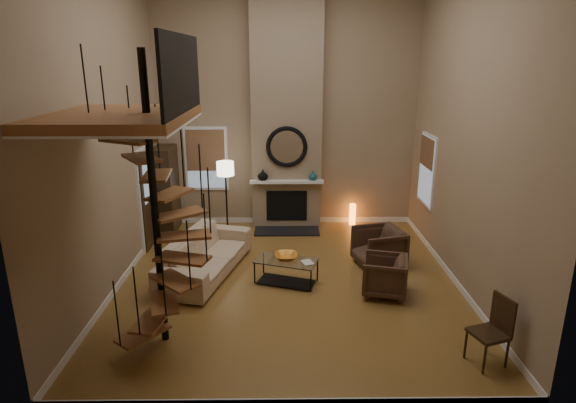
{
  "coord_description": "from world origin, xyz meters",
  "views": [
    {
      "loc": [
        -0.1,
        -7.85,
        3.91
      ],
      "look_at": [
        0.0,
        0.4,
        1.4
      ],
      "focal_mm": 29.77,
      "sensor_mm": 36.0,
      "label": 1
    }
  ],
  "objects_px": {
    "coffee_table": "(286,269)",
    "floor_lamp": "(226,175)",
    "armchair_near": "(382,247)",
    "side_chair": "(494,327)",
    "hutch": "(166,191)",
    "armchair_far": "(389,276)",
    "accent_lamp": "(352,215)",
    "sofa": "(205,254)"
  },
  "relations": [
    {
      "from": "coffee_table",
      "to": "floor_lamp",
      "type": "distance_m",
      "value": 3.02
    },
    {
      "from": "armchair_near",
      "to": "side_chair",
      "type": "xyz_separation_m",
      "value": [
        0.82,
        -3.15,
        0.17
      ]
    },
    {
      "from": "floor_lamp",
      "to": "hutch",
      "type": "bearing_deg",
      "value": 166.39
    },
    {
      "from": "coffee_table",
      "to": "hutch",
      "type": "bearing_deg",
      "value": 134.2
    },
    {
      "from": "armchair_near",
      "to": "armchair_far",
      "type": "height_order",
      "value": "armchair_near"
    },
    {
      "from": "armchair_near",
      "to": "armchair_far",
      "type": "bearing_deg",
      "value": -21.24
    },
    {
      "from": "armchair_near",
      "to": "accent_lamp",
      "type": "relative_size",
      "value": 1.61
    },
    {
      "from": "accent_lamp",
      "to": "armchair_near",
      "type": "bearing_deg",
      "value": -83.76
    },
    {
      "from": "armchair_far",
      "to": "accent_lamp",
      "type": "xyz_separation_m",
      "value": [
        -0.11,
        3.57,
        -0.1
      ]
    },
    {
      "from": "sofa",
      "to": "armchair_near",
      "type": "height_order",
      "value": "sofa"
    },
    {
      "from": "accent_lamp",
      "to": "side_chair",
      "type": "relative_size",
      "value": 0.58
    },
    {
      "from": "side_chair",
      "to": "floor_lamp",
      "type": "bearing_deg",
      "value": 129.87
    },
    {
      "from": "floor_lamp",
      "to": "side_chair",
      "type": "height_order",
      "value": "floor_lamp"
    },
    {
      "from": "armchair_far",
      "to": "accent_lamp",
      "type": "bearing_deg",
      "value": -164.27
    },
    {
      "from": "armchair_near",
      "to": "floor_lamp",
      "type": "height_order",
      "value": "floor_lamp"
    },
    {
      "from": "hutch",
      "to": "armchair_far",
      "type": "distance_m",
      "value": 5.58
    },
    {
      "from": "side_chair",
      "to": "hutch",
      "type": "bearing_deg",
      "value": 136.52
    },
    {
      "from": "armchair_near",
      "to": "side_chair",
      "type": "bearing_deg",
      "value": 0.0
    },
    {
      "from": "armchair_near",
      "to": "accent_lamp",
      "type": "bearing_deg",
      "value": 171.58
    },
    {
      "from": "armchair_near",
      "to": "accent_lamp",
      "type": "distance_m",
      "value": 2.33
    },
    {
      "from": "hutch",
      "to": "coffee_table",
      "type": "bearing_deg",
      "value": -45.8
    },
    {
      "from": "floor_lamp",
      "to": "accent_lamp",
      "type": "xyz_separation_m",
      "value": [
        2.95,
        0.64,
        -1.16
      ]
    },
    {
      "from": "hutch",
      "to": "accent_lamp",
      "type": "relative_size",
      "value": 3.8
    },
    {
      "from": "armchair_near",
      "to": "accent_lamp",
      "type": "xyz_separation_m",
      "value": [
        -0.25,
        2.31,
        -0.1
      ]
    },
    {
      "from": "floor_lamp",
      "to": "side_chair",
      "type": "relative_size",
      "value": 1.83
    },
    {
      "from": "sofa",
      "to": "accent_lamp",
      "type": "height_order",
      "value": "sofa"
    },
    {
      "from": "hutch",
      "to": "armchair_far",
      "type": "bearing_deg",
      "value": -36.21
    },
    {
      "from": "armchair_far",
      "to": "coffee_table",
      "type": "xyz_separation_m",
      "value": [
        -1.74,
        0.46,
        -0.07
      ]
    },
    {
      "from": "armchair_near",
      "to": "coffee_table",
      "type": "relative_size",
      "value": 0.72
    },
    {
      "from": "sofa",
      "to": "accent_lamp",
      "type": "relative_size",
      "value": 4.61
    },
    {
      "from": "accent_lamp",
      "to": "floor_lamp",
      "type": "bearing_deg",
      "value": -167.79
    },
    {
      "from": "sofa",
      "to": "side_chair",
      "type": "bearing_deg",
      "value": -108.84
    },
    {
      "from": "armchair_near",
      "to": "side_chair",
      "type": "relative_size",
      "value": 0.93
    },
    {
      "from": "hutch",
      "to": "armchair_far",
      "type": "relative_size",
      "value": 2.78
    },
    {
      "from": "armchair_far",
      "to": "coffee_table",
      "type": "height_order",
      "value": "armchair_far"
    },
    {
      "from": "coffee_table",
      "to": "side_chair",
      "type": "height_order",
      "value": "side_chair"
    },
    {
      "from": "armchair_far",
      "to": "floor_lamp",
      "type": "relative_size",
      "value": 0.43
    },
    {
      "from": "armchair_far",
      "to": "accent_lamp",
      "type": "relative_size",
      "value": 1.37
    },
    {
      "from": "sofa",
      "to": "side_chair",
      "type": "xyz_separation_m",
      "value": [
        4.21,
        -2.78,
        0.13
      ]
    },
    {
      "from": "side_chair",
      "to": "sofa",
      "type": "bearing_deg",
      "value": 146.55
    },
    {
      "from": "sofa",
      "to": "accent_lamp",
      "type": "bearing_deg",
      "value": -34.9
    },
    {
      "from": "hutch",
      "to": "coffee_table",
      "type": "xyz_separation_m",
      "value": [
        2.74,
        -2.82,
        -0.67
      ]
    }
  ]
}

